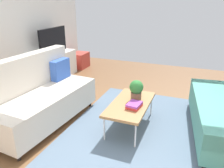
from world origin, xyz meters
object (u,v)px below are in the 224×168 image
Objects in this scene: tv_console at (55,67)px; bottle_0 at (48,53)px; potted_plant at (136,89)px; table_book_0 at (134,106)px; coffee_table at (131,105)px; bottle_1 at (51,52)px; couch_beige at (40,97)px; tv at (53,42)px; storage_trunk at (80,60)px; bottle_2 at (54,51)px; vase_1 at (41,55)px; vase_0 at (36,55)px.

bottle_0 is at bearing -171.18° from tv_console.
potted_plant is 2.71m from bottle_0.
coffee_table is at bearing 36.91° from table_book_0.
potted_plant is 2.76m from bottle_1.
tv is (1.89, 1.02, 0.51)m from couch_beige.
storage_trunk is (1.10, -0.08, -0.73)m from tv.
bottle_0 is (1.63, 1.00, 0.29)m from couch_beige.
coffee_table is 6.22× the size of bottle_1.
couch_beige is 10.83× the size of bottle_0.
couch_beige is 11.50× the size of bottle_2.
storage_trunk is 1.35m from bottle_1.
table_book_0 is at bearing -118.63° from bottle_0.
tv is at bearing 22.76° from bottle_2.
storage_trunk is at bearing -2.99° from bottle_2.
bottle_1 is at bearing 60.71° from coffee_table.
coffee_table is 2.85m from bottle_2.
bottle_1 reaches higher than vase_1.
bottle_1 is (0.26, -0.09, 0.02)m from vase_1.
table_book_0 is 1.33× the size of bottle_0.
bottle_0 is (-0.26, -0.02, -0.22)m from tv.
storage_trunk is (1.10, -0.10, -0.10)m from tv_console.
tv is at bearing 4.44° from bottle_0.
storage_trunk is 2.87× the size of bottle_0.
bottle_2 is (1.58, 2.52, 0.29)m from table_book_0.
vase_0 is 0.33m from bottle_0.
potted_plant is at bearing -135.73° from storage_trunk.
coffee_table is 0.25m from potted_plant.
bottle_2 is at bearing -140.00° from tv_console.
bottle_1 is 1.04× the size of bottle_2.
storage_trunk is at bearing 44.27° from potted_plant.
coffee_table is at bearing -121.67° from tv.
tv_console is (1.89, 1.04, -0.12)m from couch_beige.
bottle_0 is (0.15, -0.09, 0.03)m from vase_1.
tv_console is 5.83× the size of table_book_0.
bottle_2 is at bearing -9.60° from vase_0.
bottle_1 is (1.48, 2.52, 0.29)m from table_book_0.
potted_plant is at bearing -114.28° from bottle_0.
bottle_2 is (-1.15, 0.06, 0.51)m from storage_trunk.
vase_0 reaches higher than potted_plant.
couch_beige is 1.56m from potted_plant.
coffee_table is at bearing 161.54° from potted_plant.
tv_console is 4.22× the size of potted_plant.
vase_1 is at bearing 172.95° from tv_console.
tv_console is 7.47× the size of vase_0.
table_book_0 is at bearing -169.51° from potted_plant.
bottle_1 is (-0.15, -0.04, 0.41)m from tv_console.
vase_0 is at bearing -135.66° from couch_beige.
tv_console is at bearing 40.00° from bottle_2.
tv_console is 7.92× the size of bottle_1.
tv_console is at bearing 90.00° from tv.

